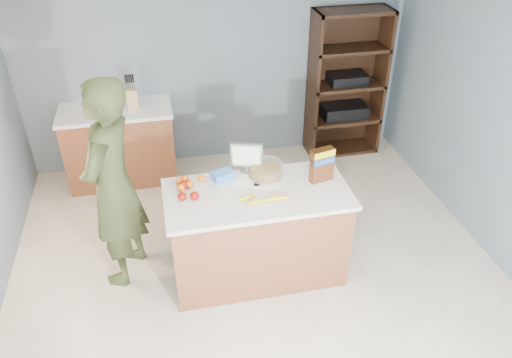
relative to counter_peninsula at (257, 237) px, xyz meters
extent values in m
cube|color=beige|center=(0.00, -0.30, -0.42)|extent=(4.50, 5.00, 0.02)
cube|color=slate|center=(0.00, 2.20, 0.83)|extent=(4.50, 0.02, 2.50)
cube|color=white|center=(0.00, -0.30, 2.08)|extent=(4.50, 5.00, 0.02)
cube|color=brown|center=(0.00, 0.00, 0.01)|extent=(1.50, 0.70, 0.86)
cube|color=silver|center=(0.00, 0.00, 0.46)|extent=(1.56, 0.76, 0.04)
cube|color=black|center=(0.00, 0.00, -0.37)|extent=(1.46, 0.66, 0.10)
cube|color=brown|center=(-1.20, 1.90, 0.01)|extent=(1.20, 0.60, 0.86)
cube|color=white|center=(-1.20, 1.90, 0.46)|extent=(1.24, 0.62, 0.04)
cube|color=black|center=(1.55, 2.18, 0.48)|extent=(0.90, 0.04, 1.80)
cube|color=black|center=(1.12, 2.00, 0.48)|extent=(0.04, 0.40, 1.80)
cube|color=black|center=(1.98, 2.00, 0.48)|extent=(0.04, 0.40, 1.80)
cube|color=black|center=(1.55, 2.00, -0.40)|extent=(0.90, 0.40, 0.04)
cube|color=black|center=(1.55, 2.00, 0.03)|extent=(0.90, 0.40, 0.04)
cube|color=black|center=(1.55, 2.00, 0.48)|extent=(0.90, 0.40, 0.04)
cube|color=black|center=(1.55, 2.00, 0.93)|extent=(0.90, 0.40, 0.04)
cube|color=black|center=(1.55, 2.00, 1.36)|extent=(0.90, 0.40, 0.04)
cube|color=black|center=(1.55, 2.00, 0.13)|extent=(0.55, 0.32, 0.16)
cube|color=black|center=(1.55, 2.00, 0.56)|extent=(0.45, 0.30, 0.12)
imported|color=#343C1D|center=(-1.17, 0.27, 0.54)|extent=(0.69, 0.82, 1.91)
cube|color=tan|center=(-0.99, 1.88, 0.59)|extent=(0.12, 0.10, 0.22)
cylinder|color=black|center=(-1.03, 1.88, 0.75)|extent=(0.02, 0.02, 0.09)
cylinder|color=black|center=(-1.01, 1.88, 0.75)|extent=(0.02, 0.02, 0.09)
cylinder|color=black|center=(-0.99, 1.88, 0.75)|extent=(0.02, 0.02, 0.09)
cylinder|color=black|center=(-0.97, 1.88, 0.75)|extent=(0.02, 0.02, 0.09)
cylinder|color=black|center=(-0.95, 1.88, 0.75)|extent=(0.02, 0.02, 0.09)
cube|color=white|center=(-0.06, 0.15, 0.49)|extent=(0.23, 0.14, 0.00)
cube|color=white|center=(0.10, 0.08, 0.49)|extent=(0.24, 0.17, 0.00)
ellipsoid|color=yellow|center=(-0.11, -0.08, 0.50)|extent=(0.17, 0.09, 0.04)
ellipsoid|color=yellow|center=(-0.04, -0.16, 0.50)|extent=(0.18, 0.07, 0.04)
ellipsoid|color=yellow|center=(0.11, -0.15, 0.50)|extent=(0.17, 0.06, 0.04)
ellipsoid|color=yellow|center=(0.16, -0.14, 0.50)|extent=(0.18, 0.08, 0.04)
sphere|color=maroon|center=(-0.59, 0.18, 0.52)|extent=(0.07, 0.07, 0.07)
sphere|color=maroon|center=(-0.52, 0.00, 0.52)|extent=(0.07, 0.07, 0.07)
sphere|color=maroon|center=(-0.62, 0.02, 0.52)|extent=(0.07, 0.07, 0.07)
sphere|color=orange|center=(-0.62, 0.16, 0.52)|extent=(0.06, 0.06, 0.06)
sphere|color=orange|center=(-0.58, 0.28, 0.52)|extent=(0.06, 0.06, 0.06)
sphere|color=orange|center=(-0.55, 0.18, 0.52)|extent=(0.06, 0.06, 0.06)
sphere|color=orange|center=(-0.44, 0.26, 0.52)|extent=(0.06, 0.06, 0.06)
sphere|color=orange|center=(-0.62, 0.25, 0.52)|extent=(0.06, 0.06, 0.06)
sphere|color=orange|center=(-0.54, 0.21, 0.52)|extent=(0.06, 0.06, 0.06)
cube|color=blue|center=(-0.25, 0.25, 0.52)|extent=(0.21, 0.17, 0.08)
cylinder|color=#267219|center=(0.12, 0.22, 0.53)|extent=(0.27, 0.27, 0.09)
cylinder|color=white|center=(0.12, 0.22, 0.55)|extent=(0.30, 0.30, 0.13)
cylinder|color=silver|center=(-0.02, 0.33, 0.49)|extent=(0.12, 0.12, 0.01)
cylinder|color=silver|center=(-0.02, 0.33, 0.52)|extent=(0.02, 0.02, 0.05)
cube|color=silver|center=(-0.02, 0.33, 0.66)|extent=(0.28, 0.11, 0.22)
cube|color=yellow|center=(-0.03, 0.31, 0.66)|extent=(0.23, 0.07, 0.18)
cube|color=#592B14|center=(0.58, 0.06, 0.64)|extent=(0.21, 0.12, 0.31)
cube|color=yellow|center=(0.58, 0.06, 0.76)|extent=(0.22, 0.12, 0.06)
cube|color=blue|center=(0.58, 0.06, 0.69)|extent=(0.22, 0.12, 0.05)
camera|label=1|loc=(-0.73, -3.33, 2.88)|focal=35.00mm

